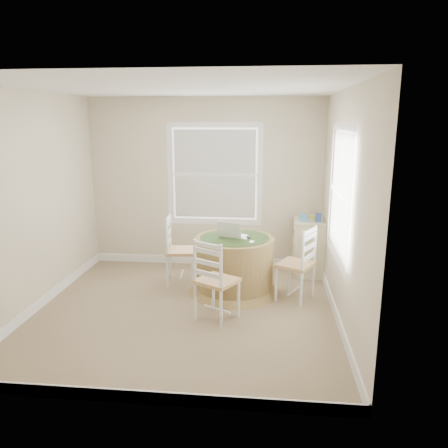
# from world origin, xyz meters

# --- Properties ---
(room) EXTENTS (3.64, 3.64, 2.64)m
(room) POSITION_xyz_m (0.17, 0.16, 1.30)
(room) COLOR #917C5C
(room) RESTS_ON ground
(round_table) EXTENTS (1.23, 1.23, 0.76)m
(round_table) POSITION_xyz_m (0.54, 0.70, 0.41)
(round_table) COLOR olive
(round_table) RESTS_ON ground
(chair_left) EXTENTS (0.44, 0.46, 0.95)m
(chair_left) POSITION_xyz_m (-0.23, 0.94, 0.47)
(chair_left) COLOR white
(chair_left) RESTS_ON ground
(chair_near) EXTENTS (0.56, 0.56, 0.95)m
(chair_near) POSITION_xyz_m (0.41, -0.17, 0.47)
(chair_near) COLOR white
(chair_near) RESTS_ON ground
(chair_right) EXTENTS (0.55, 0.56, 0.95)m
(chair_right) POSITION_xyz_m (1.34, 0.50, 0.47)
(chair_right) COLOR white
(chair_right) RESTS_ON ground
(laptop) EXTENTS (0.40, 0.38, 0.23)m
(laptop) POSITION_xyz_m (0.51, 0.74, 0.78)
(laptop) COLOR white
(laptop) RESTS_ON round_table
(mouse) EXTENTS (0.08, 0.11, 0.03)m
(mouse) POSITION_xyz_m (0.68, 0.62, 0.76)
(mouse) COLOR white
(mouse) RESTS_ON round_table
(phone) EXTENTS (0.06, 0.10, 0.02)m
(phone) POSITION_xyz_m (0.78, 0.50, 0.75)
(phone) COLOR #B7BABF
(phone) RESTS_ON round_table
(keys) EXTENTS (0.07, 0.06, 0.02)m
(keys) POSITION_xyz_m (0.72, 0.68, 0.76)
(keys) COLOR black
(keys) RESTS_ON round_table
(corner_chest) EXTENTS (0.49, 0.64, 0.83)m
(corner_chest) POSITION_xyz_m (1.59, 1.52, 0.42)
(corner_chest) COLOR beige
(corner_chest) RESTS_ON ground
(tissue_box) EXTENTS (0.12, 0.12, 0.10)m
(tissue_box) POSITION_xyz_m (1.49, 1.39, 0.88)
(tissue_box) COLOR #4F85B5
(tissue_box) RESTS_ON corner_chest
(box_yellow) EXTENTS (0.15, 0.10, 0.06)m
(box_yellow) POSITION_xyz_m (1.67, 1.58, 0.86)
(box_yellow) COLOR #CFD44A
(box_yellow) RESTS_ON corner_chest
(box_blue) EXTENTS (0.08, 0.08, 0.12)m
(box_blue) POSITION_xyz_m (1.71, 1.39, 0.89)
(box_blue) COLOR #334D9A
(box_blue) RESTS_ON corner_chest
(cup_cream) EXTENTS (0.07, 0.07, 0.09)m
(cup_cream) POSITION_xyz_m (1.55, 1.69, 0.88)
(cup_cream) COLOR beige
(cup_cream) RESTS_ON corner_chest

